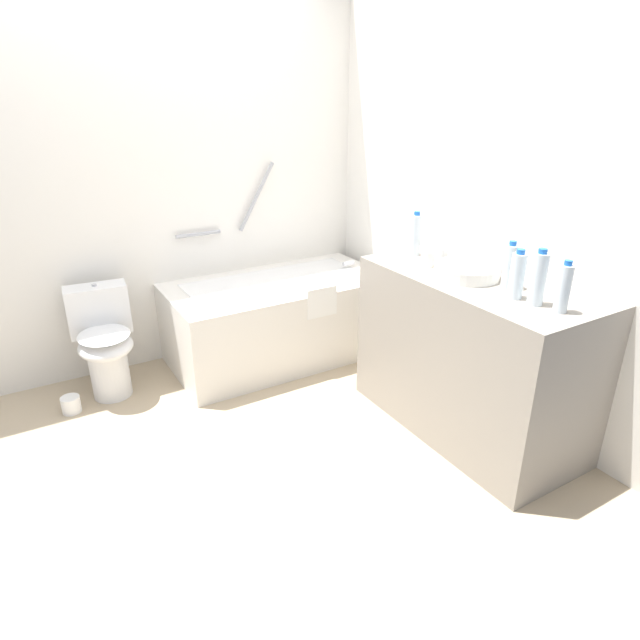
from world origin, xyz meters
name	(u,v)px	position (x,y,z in m)	size (l,w,h in m)	color
ground_plane	(232,444)	(0.00, 0.00, 0.00)	(4.08, 4.08, 0.00)	tan
wall_back_tiled	(144,179)	(0.00, 1.28, 1.27)	(3.48, 0.10, 2.53)	white
wall_right_mirror	(467,186)	(1.59, 0.00, 1.27)	(0.10, 2.86, 2.53)	white
bathtub	(279,316)	(0.72, 0.84, 0.31)	(1.52, 0.79, 1.33)	silver
toilet	(104,341)	(-0.45, 0.93, 0.36)	(0.39, 0.53, 0.69)	white
vanity_counter	(471,356)	(1.23, -0.51, 0.45)	(0.62, 1.29, 0.90)	gray
sink_basin	(467,271)	(1.18, -0.46, 0.93)	(0.34, 0.34, 0.06)	white
sink_faucet	(494,266)	(1.38, -0.46, 0.93)	(0.11, 0.15, 0.06)	#AAAAAF
water_bottle_0	(538,279)	(1.16, -0.90, 1.02)	(0.07, 0.07, 0.26)	silver
water_bottle_1	(510,266)	(1.23, -0.68, 1.01)	(0.06, 0.06, 0.24)	silver
water_bottle_2	(564,288)	(1.18, -1.02, 1.01)	(0.06, 0.06, 0.23)	silver
water_bottle_3	(415,235)	(1.21, 0.00, 1.02)	(0.06, 0.06, 0.26)	silver
water_bottle_4	(517,276)	(1.15, -0.80, 1.01)	(0.07, 0.07, 0.23)	silver
drinking_glass_0	(429,259)	(1.13, -0.21, 0.94)	(0.06, 0.06, 0.08)	white
drinking_glass_1	(427,254)	(1.19, -0.14, 0.94)	(0.07, 0.07, 0.08)	white
drinking_glass_2	(442,256)	(1.21, -0.23, 0.95)	(0.07, 0.07, 0.10)	white
toilet_paper_roll	(71,405)	(-0.71, 0.80, 0.05)	(0.11, 0.11, 0.10)	white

